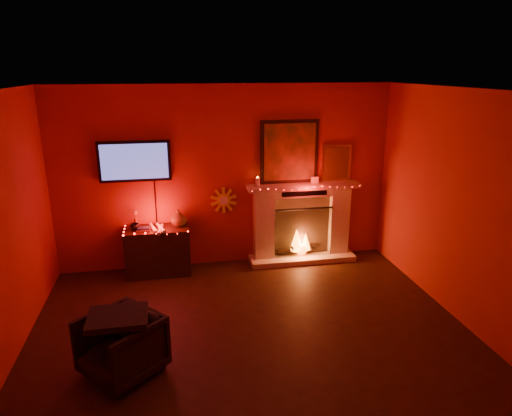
{
  "coord_description": "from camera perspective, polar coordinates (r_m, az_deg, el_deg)",
  "views": [
    {
      "loc": [
        -0.8,
        -4.07,
        2.92
      ],
      "look_at": [
        0.3,
        1.7,
        1.1
      ],
      "focal_mm": 32.0,
      "sensor_mm": 36.0,
      "label": 1
    }
  ],
  "objects": [
    {
      "name": "room",
      "position": [
        4.43,
        0.35,
        -3.47
      ],
      "size": [
        5.0,
        5.0,
        5.0
      ],
      "color": "black",
      "rests_on": "ground"
    },
    {
      "name": "fireplace",
      "position": [
        7.09,
        5.67,
        -0.88
      ],
      "size": [
        1.72,
        0.4,
        2.18
      ],
      "color": "beige",
      "rests_on": "floor"
    },
    {
      "name": "tv",
      "position": [
        6.66,
        -14.93,
        5.65
      ],
      "size": [
        1.0,
        0.07,
        1.24
      ],
      "color": "black",
      "rests_on": "room"
    },
    {
      "name": "sunburst_clock",
      "position": [
        6.87,
        -4.06,
        0.96
      ],
      "size": [
        0.4,
        0.03,
        0.4
      ],
      "color": "yellow",
      "rests_on": "room"
    },
    {
      "name": "console_table",
      "position": [
        6.82,
        -12.09,
        -5.01
      ],
      "size": [
        0.92,
        0.55,
        0.95
      ],
      "color": "black",
      "rests_on": "floor"
    },
    {
      "name": "armchair",
      "position": [
        4.83,
        -16.49,
        -16.21
      ],
      "size": [
        0.96,
        0.96,
        0.63
      ],
      "primitive_type": "imported",
      "rotation": [
        0.0,
        0.0,
        -0.85
      ],
      "color": "black",
      "rests_on": "floor"
    }
  ]
}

